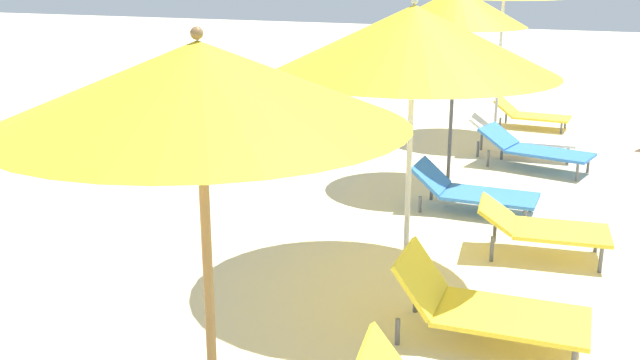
{
  "coord_description": "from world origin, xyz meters",
  "views": [
    {
      "loc": [
        2.11,
        3.64,
        2.83
      ],
      "look_at": [
        0.09,
        8.38,
        1.33
      ],
      "focal_mm": 41.16,
      "sensor_mm": 36.0,
      "label": 1
    }
  ],
  "objects": [
    {
      "name": "umbrella_third",
      "position": [
        0.31,
        6.46,
        2.32
      ],
      "size": [
        1.94,
        1.94,
        2.58
      ],
      "color": "olive",
      "rests_on": "ground"
    },
    {
      "name": "umbrella_fourth",
      "position": [
        0.34,
        9.86,
        2.22
      ],
      "size": [
        2.54,
        2.54,
        2.58
      ],
      "color": "silver",
      "rests_on": "ground"
    },
    {
      "name": "lounger_fourth_inland",
      "position": [
        1.25,
        8.92,
        0.3
      ],
      "size": [
        1.49,
        0.77,
        0.67
      ],
      "rotation": [
        0.0,
        0.0,
        0.05
      ],
      "color": "yellow",
      "rests_on": "ground"
    },
    {
      "name": "lounger_farthest_shoreside",
      "position": [
        0.5,
        17.22,
        0.25
      ],
      "size": [
        1.35,
        0.66,
        0.51
      ],
      "rotation": [
        0.0,
        0.0,
        -0.04
      ],
      "color": "yellow",
      "rests_on": "ground"
    },
    {
      "name": "lounger_fourth_shoreside",
      "position": [
        1.44,
        10.9,
        0.31
      ],
      "size": [
        1.36,
        0.81,
        0.54
      ],
      "rotation": [
        0.0,
        0.0,
        0.13
      ],
      "color": "yellow",
      "rests_on": "ground"
    },
    {
      "name": "lounger_fifth_shoreside",
      "position": [
        0.94,
        14.32,
        0.31
      ],
      "size": [
        1.67,
        0.95,
        0.57
      ],
      "rotation": [
        0.0,
        0.0,
        -0.21
      ],
      "color": "blue",
      "rests_on": "ground"
    },
    {
      "name": "lounger_farthest_inland",
      "position": [
        0.63,
        14.99,
        0.31
      ],
      "size": [
        1.63,
        0.69,
        0.6
      ],
      "rotation": [
        0.0,
        0.0,
        0.08
      ],
      "color": "white",
      "rests_on": "ground"
    },
    {
      "name": "umbrella_fifth",
      "position": [
        -0.03,
        13.12,
        2.34
      ],
      "size": [
        1.8,
        1.8,
        2.65
      ],
      "color": "#4C4C51",
      "rests_on": "ground"
    },
    {
      "name": "lounger_fifth_inland",
      "position": [
        0.51,
        12.04,
        0.26
      ],
      "size": [
        1.47,
        0.65,
        0.56
      ],
      "rotation": [
        0.0,
        0.0,
        0.01
      ],
      "color": "blue",
      "rests_on": "ground"
    }
  ]
}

